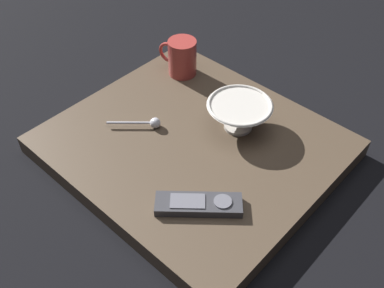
% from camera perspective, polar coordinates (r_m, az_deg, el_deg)
% --- Properties ---
extents(ground_plane, '(6.00, 6.00, 0.00)m').
position_cam_1_polar(ground_plane, '(1.07, 0.16, -1.19)').
color(ground_plane, black).
extents(table, '(0.54, 0.60, 0.05)m').
position_cam_1_polar(table, '(1.05, 0.16, -0.32)').
color(table, '#4C3D2D').
rests_on(table, ground).
extents(cereal_bowl, '(0.15, 0.15, 0.07)m').
position_cam_1_polar(cereal_bowl, '(1.05, 5.94, 3.75)').
color(cereal_bowl, beige).
rests_on(cereal_bowl, table).
extents(coffee_mug, '(0.07, 0.11, 0.10)m').
position_cam_1_polar(coffee_mug, '(1.21, -1.32, 10.84)').
color(coffee_mug, '#A53833').
rests_on(coffee_mug, table).
extents(teaspoon, '(0.09, 0.10, 0.03)m').
position_cam_1_polar(teaspoon, '(1.07, -5.25, 2.66)').
color(teaspoon, silver).
rests_on(teaspoon, table).
extents(tv_remote_near, '(0.15, 0.16, 0.02)m').
position_cam_1_polar(tv_remote_near, '(0.90, 0.86, -7.57)').
color(tv_remote_near, '#38383D').
rests_on(tv_remote_near, table).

